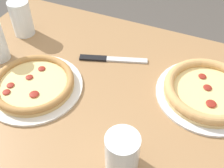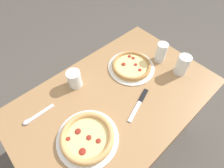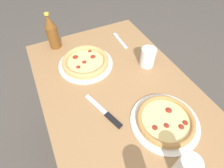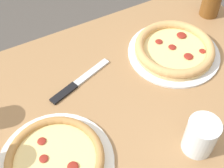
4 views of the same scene
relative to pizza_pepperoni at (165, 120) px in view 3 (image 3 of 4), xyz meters
name	(u,v)px [view 3 (image 3 of 4)]	position (x,y,z in m)	size (l,w,h in m)	color
ground_plane	(117,148)	(-0.23, -0.10, -0.79)	(8.00, 8.00, 0.00)	#4C4742
table	(119,127)	(-0.23, -0.10, -0.40)	(1.21, 0.77, 0.77)	#997047
pizza_pepperoni	(165,120)	(0.00, 0.00, 0.00)	(0.31, 0.31, 0.04)	silver
pizza_salami	(86,62)	(-0.51, -0.19, 0.00)	(0.31, 0.31, 0.04)	silver
glass_water	(148,58)	(-0.35, 0.13, 0.03)	(0.08, 0.08, 0.11)	white
beer_bottle	(52,32)	(-0.76, -0.30, 0.09)	(0.07, 0.07, 0.23)	brown
knife	(104,112)	(-0.16, -0.22, -0.01)	(0.23, 0.10, 0.01)	black
spoon	(118,38)	(-0.65, 0.10, -0.01)	(0.18, 0.03, 0.01)	silver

